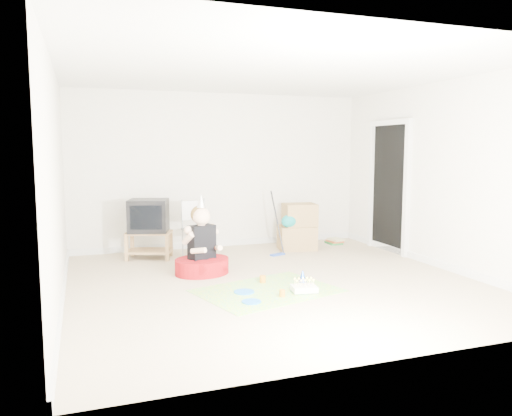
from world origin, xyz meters
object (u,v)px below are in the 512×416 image
object	(u,v)px
crt_tv	(149,216)
cardboard_boxes	(298,228)
folding_chair	(197,229)
birthday_cake	(304,289)
tv_stand	(149,242)
seated_woman	(202,256)

from	to	relation	value
crt_tv	cardboard_boxes	size ratio (longest dim) A/B	0.75
folding_chair	birthday_cake	distance (m)	2.46
crt_tv	birthday_cake	bearing A→B (deg)	-42.69
tv_stand	crt_tv	world-z (taller)	crt_tv
cardboard_boxes	seated_woman	xyz separation A→B (m)	(-1.89, -1.08, -0.13)
cardboard_boxes	seated_woman	bearing A→B (deg)	-150.10
tv_stand	folding_chair	size ratio (longest dim) A/B	0.86
crt_tv	birthday_cake	world-z (taller)	crt_tv
seated_woman	folding_chair	bearing A→B (deg)	80.77
crt_tv	cardboard_boxes	world-z (taller)	crt_tv
folding_chair	tv_stand	bearing A→B (deg)	169.23
cardboard_boxes	crt_tv	bearing A→B (deg)	177.82
folding_chair	cardboard_boxes	size ratio (longest dim) A/B	1.17
folding_chair	cardboard_boxes	distance (m)	1.72
folding_chair	crt_tv	bearing A→B (deg)	169.23
tv_stand	cardboard_boxes	xyz separation A→B (m)	(2.43, -0.09, 0.12)
crt_tv	birthday_cake	xyz separation A→B (m)	(1.47, -2.45, -0.62)
folding_chair	seated_woman	bearing A→B (deg)	-99.23
birthday_cake	seated_woman	bearing A→B (deg)	125.87
cardboard_boxes	birthday_cake	size ratio (longest dim) A/B	2.44
crt_tv	cardboard_boxes	bearing A→B (deg)	14.23
crt_tv	seated_woman	distance (m)	1.37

